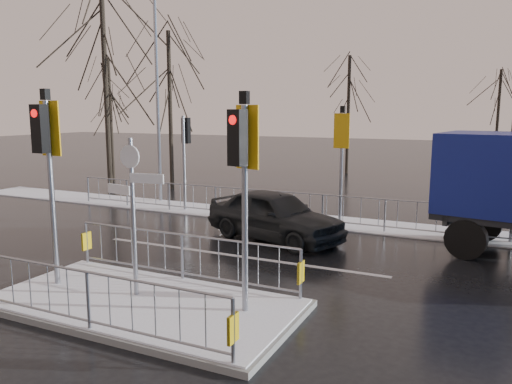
% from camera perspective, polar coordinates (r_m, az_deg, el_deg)
% --- Properties ---
extents(ground, '(120.00, 120.00, 0.00)m').
position_cam_1_polar(ground, '(10.04, -12.83, -12.73)').
color(ground, black).
rests_on(ground, ground).
extents(snow_verge, '(30.00, 2.00, 0.04)m').
position_cam_1_polar(snow_verge, '(17.30, 5.02, -3.11)').
color(snow_verge, white).
rests_on(snow_verge, ground).
extents(lane_markings, '(8.00, 11.38, 0.01)m').
position_cam_1_polar(lane_markings, '(9.80, -14.07, -13.31)').
color(lane_markings, silver).
rests_on(lane_markings, ground).
extents(traffic_island, '(6.00, 3.04, 4.15)m').
position_cam_1_polar(traffic_island, '(9.91, -12.93, -10.60)').
color(traffic_island, slate).
rests_on(traffic_island, ground).
extents(far_kerb_fixtures, '(18.00, 0.65, 3.83)m').
position_cam_1_polar(far_kerb_fixtures, '(16.55, 5.41, -0.16)').
color(far_kerb_fixtures, gray).
rests_on(far_kerb_fixtures, ground).
extents(car_far_lane, '(4.63, 2.96, 1.47)m').
position_cam_1_polar(car_far_lane, '(14.47, 2.15, -2.63)').
color(car_far_lane, black).
rests_on(car_far_lane, ground).
extents(tree_near_a, '(4.75, 4.75, 8.97)m').
position_cam_1_polar(tree_near_a, '(24.62, -16.94, 14.46)').
color(tree_near_a, black).
rests_on(tree_near_a, ground).
extents(tree_near_b, '(4.00, 4.00, 7.55)m').
position_cam_1_polar(tree_near_b, '(24.17, -9.87, 12.53)').
color(tree_near_b, black).
rests_on(tree_near_b, ground).
extents(tree_near_c, '(3.50, 3.50, 6.61)m').
position_cam_1_polar(tree_near_c, '(27.72, -16.37, 10.53)').
color(tree_near_c, black).
rests_on(tree_near_c, ground).
extents(tree_far_a, '(3.75, 3.75, 7.08)m').
position_cam_1_polar(tree_far_a, '(30.31, 10.56, 11.22)').
color(tree_far_a, black).
rests_on(tree_far_a, ground).
extents(tree_far_b, '(3.25, 3.25, 6.14)m').
position_cam_1_polar(tree_far_b, '(31.26, 26.01, 9.20)').
color(tree_far_b, black).
rests_on(tree_far_b, ground).
extents(street_lamp_left, '(1.25, 0.18, 8.20)m').
position_cam_1_polar(street_lamp_left, '(20.79, -11.06, 11.24)').
color(street_lamp_left, gray).
rests_on(street_lamp_left, ground).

